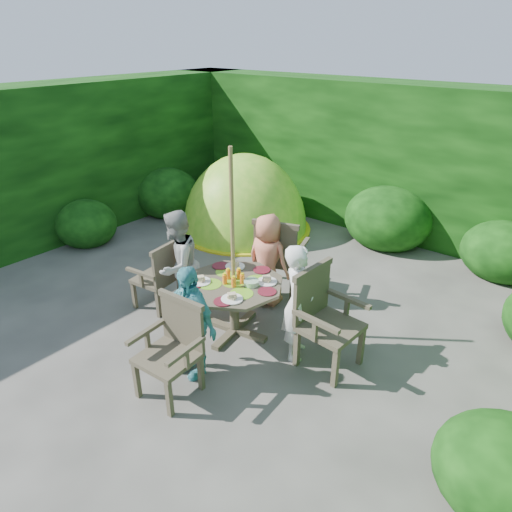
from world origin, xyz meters
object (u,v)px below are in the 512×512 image
Objects in this scene: child_left at (178,265)px; dome_tent at (244,229)px; patio_table at (234,290)px; child_front at (191,321)px; garden_chair_right at (324,317)px; garden_chair_back at (279,255)px; garden_chair_left at (160,275)px; child_back at (268,260)px; child_right at (298,302)px; parasol_pole at (233,248)px; garden_chair_front at (173,347)px.

child_left is 0.50× the size of dome_tent.
child_front reaches higher than patio_table.
patio_table is 1.09m from garden_chair_right.
patio_table is 1.09m from garden_chair_back.
child_left is at bearing -57.69° from dome_tent.
child_back reaches higher than garden_chair_left.
dome_tent reaches higher than garden_chair_right.
dome_tent is at bearing -169.17° from garden_chair_left.
garden_chair_back is 0.39× the size of dome_tent.
patio_table is 1.09× the size of child_back.
child_front reaches higher than garden_chair_back.
dome_tent is at bearing -173.46° from child_left.
child_back reaches higher than garden_chair_back.
patio_table is at bearing 103.86° from child_front.
child_right is at bearing -32.62° from dome_tent.
garden_chair_right is at bearing 81.87° from child_left.
child_right is 1.08× the size of child_back.
child_right is at bearing 141.37° from child_back.
parasol_pole reaches higher than child_front.
garden_chair_back is at bearing -86.37° from child_back.
parasol_pole reaches higher than dome_tent.
garden_chair_front is at bearing -74.45° from child_front.
parasol_pole is at bearing 104.14° from child_front.
child_right is 3.70m from dome_tent.
garden_chair_left is 0.94× the size of garden_chair_front.
parasol_pole is 1.27m from garden_chair_left.
child_back is 2.59m from dome_tent.
garden_chair_left is 2.85m from dome_tent.
patio_table is 0.80m from child_back.
garden_chair_right is 3.86m from dome_tent.
dome_tent is at bearing -45.37° from child_back.
child_left reaches higher than garden_chair_left.
child_left reaches higher than patio_table.
dome_tent is at bearing 128.36° from parasol_pole.
child_left reaches higher than garden_chair_front.
child_left is at bearing 71.35° from child_right.
child_right is at bearing 117.29° from garden_chair_back.
child_front is at bearing -81.23° from patio_table.
garden_chair_back is 2.19m from garden_chair_front.
parasol_pole reaches higher than child_left.
garden_chair_back is at bearing -30.00° from dome_tent.
child_left is 1.13m from child_front.
garden_chair_front is (1.27, -0.91, 0.03)m from garden_chair_left.
garden_chair_right is at bearing 92.08° from garden_chair_left.
garden_chair_right is 1.11× the size of garden_chair_front.
garden_chair_back is (0.93, 1.25, 0.09)m from garden_chair_left.
child_left is (-1.58, -0.25, 0.03)m from child_right.
child_right is 0.48× the size of dome_tent.
child_front reaches higher than garden_chair_front.
child_back reaches higher than garden_chair_front.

